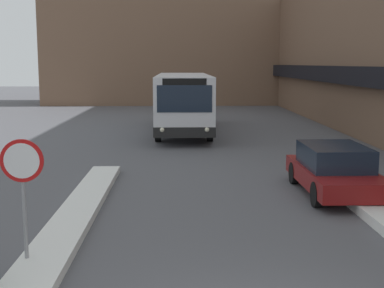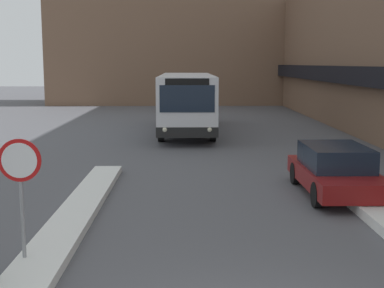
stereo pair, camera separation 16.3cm
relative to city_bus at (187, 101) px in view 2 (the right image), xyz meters
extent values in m
cube|color=brown|center=(10.90, 1.44, 2.80)|extent=(5.00, 60.00, 8.95)
cube|color=black|center=(8.15, 1.44, 1.37)|extent=(0.50, 60.00, 0.90)
cube|color=brown|center=(0.90, 21.59, 5.23)|extent=(26.00, 8.00, 13.82)
cube|color=silver|center=(-2.70, -19.36, -1.58)|extent=(0.90, 17.61, 0.19)
cube|color=silver|center=(0.00, 0.01, 0.08)|extent=(2.67, 11.34, 2.58)
cube|color=black|center=(0.00, 0.01, -0.98)|extent=(2.69, 11.36, 0.45)
cube|color=#192333|center=(0.00, 0.01, 0.44)|extent=(2.70, 10.43, 0.71)
cube|color=#192333|center=(0.00, -5.67, 0.47)|extent=(2.35, 0.03, 1.16)
cube|color=black|center=(0.00, -5.67, 1.19)|extent=(1.87, 0.03, 0.28)
sphere|color=#F2EAC6|center=(-0.96, -5.68, -0.86)|extent=(0.20, 0.20, 0.20)
sphere|color=#F2EAC6|center=(0.96, -5.68, -0.86)|extent=(0.20, 0.20, 0.20)
cylinder|color=black|center=(-1.22, -3.51, -1.12)|extent=(0.28, 1.11, 1.11)
cylinder|color=black|center=(1.22, -3.51, -1.12)|extent=(0.28, 1.11, 1.11)
cylinder|color=black|center=(-1.22, 3.52, -1.12)|extent=(0.28, 1.11, 1.11)
cylinder|color=black|center=(1.22, 3.52, -1.12)|extent=(0.28, 1.11, 1.11)
cube|color=maroon|center=(4.10, -13.87, -1.17)|extent=(1.85, 4.36, 0.49)
cube|color=#192333|center=(4.10, -13.76, -0.61)|extent=(1.63, 2.40, 0.62)
cylinder|color=black|center=(4.94, -15.22, -1.35)|extent=(0.20, 0.66, 0.66)
cylinder|color=black|center=(3.25, -15.22, -1.35)|extent=(0.20, 0.66, 0.66)
cylinder|color=black|center=(4.94, -12.52, -1.35)|extent=(0.20, 0.66, 0.66)
cylinder|color=black|center=(3.25, -12.52, -1.35)|extent=(0.20, 0.66, 0.66)
cylinder|color=gray|center=(-3.00, -19.17, -0.51)|extent=(0.07, 0.07, 2.35)
cylinder|color=red|center=(-3.00, -19.19, 0.29)|extent=(0.76, 0.03, 0.76)
cylinder|color=white|center=(-3.00, -19.20, 0.29)|extent=(0.62, 0.01, 0.62)
camera|label=1|loc=(-0.28, -28.39, 1.96)|focal=50.00mm
camera|label=2|loc=(-0.12, -28.39, 1.96)|focal=50.00mm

